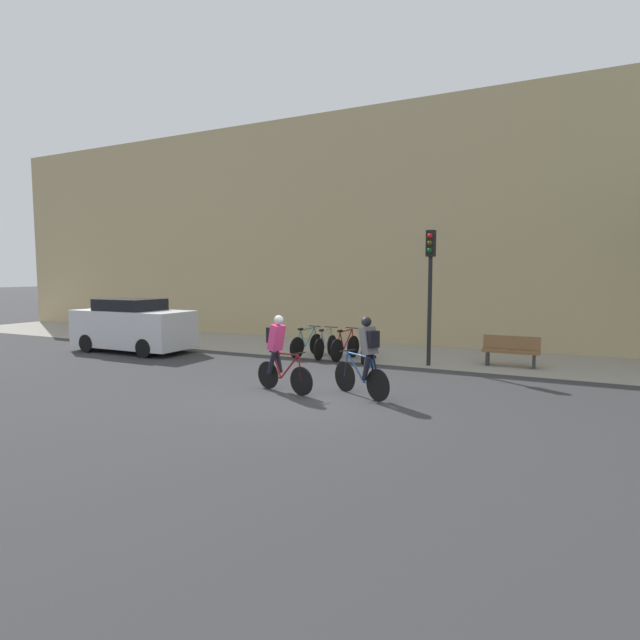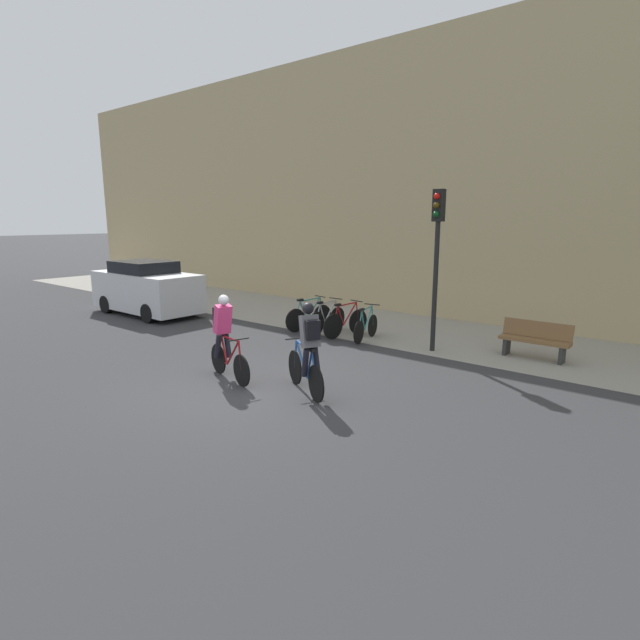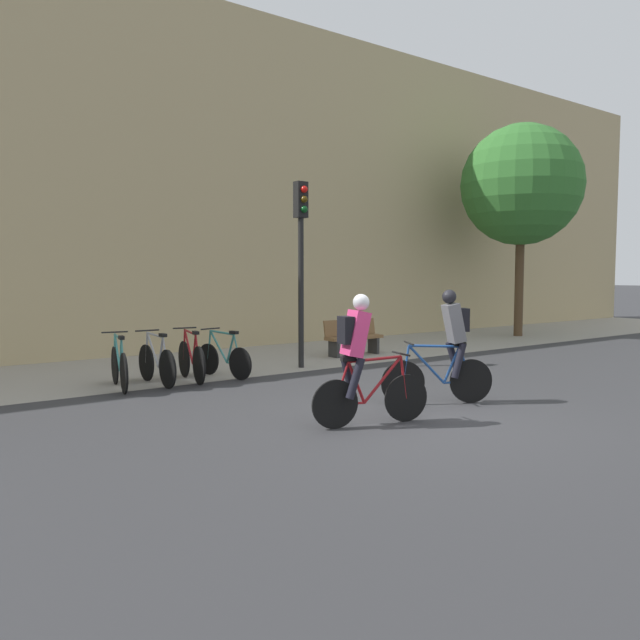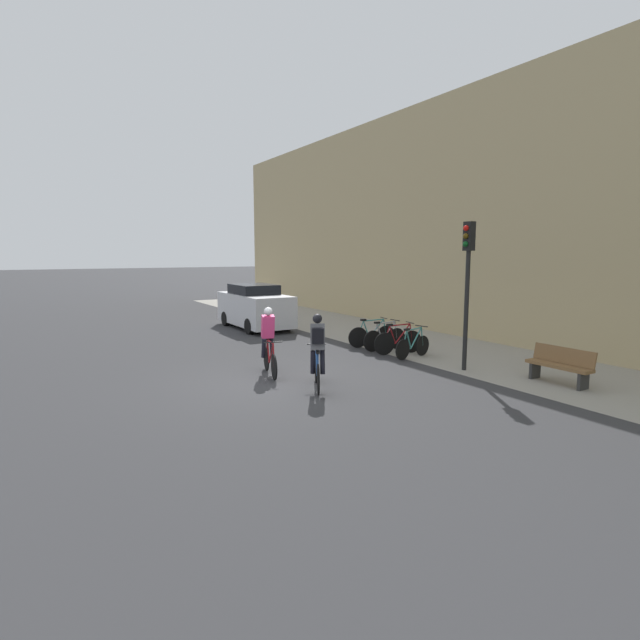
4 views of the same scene
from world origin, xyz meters
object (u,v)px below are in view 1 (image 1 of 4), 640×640
parked_bike_1 (326,346)px  parked_car (133,326)px  parked_bike_3 (366,349)px  traffic_light_pole (430,273)px  cyclist_grey (366,355)px  parked_bike_0 (307,344)px  cyclist_pink (278,351)px  bench (511,351)px  parked_bike_2 (345,347)px

parked_bike_1 → parked_car: parked_car is taller
parked_bike_3 → traffic_light_pole: (1.94, 0.13, 2.35)m
cyclist_grey → parked_bike_0: size_ratio=1.04×
cyclist_pink → cyclist_grey: (2.05, 0.28, -0.00)m
cyclist_grey → bench: bearing=65.0°
parked_bike_0 → parked_bike_3: size_ratio=1.09×
parked_bike_0 → parked_bike_1: 0.69m
cyclist_grey → parked_bike_1: (-3.02, 4.32, -0.54)m
parked_bike_1 → parked_car: (-6.66, -1.70, 0.49)m
cyclist_grey → parked_bike_1: bearing=125.0°
bench → parked_bike_3: bearing=-165.9°
parked_bike_2 → parked_bike_0: bearing=-180.0°
cyclist_grey → parked_bike_1: size_ratio=1.06×
parked_bike_0 → bench: parked_bike_0 is taller
parked_bike_0 → bench: size_ratio=1.08×
parked_bike_2 → parked_car: parked_car is taller
bench → cyclist_grey: bearing=-115.0°
traffic_light_pole → cyclist_grey: bearing=-93.8°
parked_car → cyclist_grey: bearing=-15.1°
cyclist_pink → cyclist_grey: bearing=7.8°
cyclist_grey → parked_bike_3: cyclist_grey is taller
traffic_light_pole → bench: traffic_light_pole is taller
parked_bike_0 → parked_bike_3: 2.07m
parked_bike_2 → parked_bike_3: size_ratio=1.07×
parked_bike_2 → parked_car: size_ratio=0.39×
bench → parked_bike_1: bearing=-169.3°
bench → parked_car: size_ratio=0.37×
cyclist_pink → bench: bearing=51.1°
bench → parked_car: bearing=-167.3°
parked_bike_2 → bench: size_ratio=1.06×
cyclist_grey → parked_car: size_ratio=0.42×
cyclist_pink → parked_bike_1: 4.73m
cyclist_grey → parked_bike_3: bearing=110.9°
parked_bike_2 → traffic_light_pole: 3.51m
cyclist_grey → bench: size_ratio=1.12×
parked_bike_1 → cyclist_grey: bearing=-55.0°
parked_bike_0 → parked_bike_3: parked_bike_0 is taller
parked_bike_2 → parked_car: bearing=-167.0°
cyclist_pink → parked_bike_2: (-0.28, 4.60, -0.53)m
bench → cyclist_pink: bearing=-128.9°
cyclist_grey → bench: (2.50, 5.36, -0.48)m
cyclist_pink → parked_bike_3: bearing=84.9°
parked_bike_3 → bench: (4.14, 1.04, 0.08)m
cyclist_pink → bench: cyclist_pink is taller
parked_car → cyclist_pink: bearing=-20.8°
parked_bike_0 → parked_car: 6.23m
cyclist_pink → traffic_light_pole: traffic_light_pole is taller
cyclist_pink → parked_bike_0: (-1.66, 4.60, -0.53)m
parked_bike_3 → cyclist_grey: bearing=-69.1°
cyclist_grey → parked_bike_0: cyclist_grey is taller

